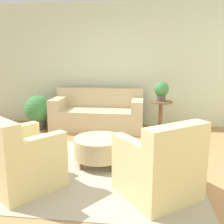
{
  "coord_description": "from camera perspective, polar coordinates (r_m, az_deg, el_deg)",
  "views": [
    {
      "loc": [
        0.64,
        -3.45,
        1.63
      ],
      "look_at": [
        0.15,
        0.55,
        0.75
      ],
      "focal_mm": 42.0,
      "sensor_mm": 36.0,
      "label": 1
    }
  ],
  "objects": [
    {
      "name": "couch",
      "position": [
        5.85,
        -3.07,
        -0.51
      ],
      "size": [
        1.99,
        0.86,
        0.89
      ],
      "color": "#C6B289",
      "rests_on": "ground_plane"
    },
    {
      "name": "potted_plant_floor",
      "position": [
        6.07,
        -15.7,
        0.4
      ],
      "size": [
        0.61,
        0.61,
        0.76
      ],
      "color": "#4C4742",
      "rests_on": "ground_plane"
    },
    {
      "name": "armchair_right",
      "position": [
        3.12,
        10.44,
        -11.79
      ],
      "size": [
        1.09,
        1.09,
        0.92
      ],
      "color": "beige",
      "rests_on": "rug"
    },
    {
      "name": "wall_back",
      "position": [
        6.21,
        1.06,
        10.19
      ],
      "size": [
        9.32,
        0.12,
        2.8
      ],
      "color": "beige",
      "rests_on": "ground_plane"
    },
    {
      "name": "side_table",
      "position": [
        5.55,
        10.52,
        -0.01
      ],
      "size": [
        0.48,
        0.48,
        0.7
      ],
      "color": "brown",
      "rests_on": "ground_plane"
    },
    {
      "name": "ground_plane",
      "position": [
        3.87,
        -3.27,
        -12.62
      ],
      "size": [
        16.0,
        16.0,
        0.0
      ],
      "primitive_type": "plane",
      "color": "#AD7F51"
    },
    {
      "name": "ottoman_table",
      "position": [
        3.96,
        -2.85,
        -7.71
      ],
      "size": [
        0.75,
        0.75,
        0.41
      ],
      "color": "#C6B289",
      "rests_on": "rug"
    },
    {
      "name": "armchair_left",
      "position": [
        3.45,
        -19.41,
        -9.92
      ],
      "size": [
        1.09,
        1.09,
        0.92
      ],
      "color": "beige",
      "rests_on": "rug"
    },
    {
      "name": "rug",
      "position": [
        3.87,
        -3.27,
        -12.56
      ],
      "size": [
        2.82,
        2.39,
        0.01
      ],
      "color": "#B2A893",
      "rests_on": "ground_plane"
    },
    {
      "name": "potted_plant_on_side_table",
      "position": [
        5.47,
        10.71,
        4.69
      ],
      "size": [
        0.3,
        0.3,
        0.4
      ],
      "color": "#4C4742",
      "rests_on": "side_table"
    }
  ]
}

